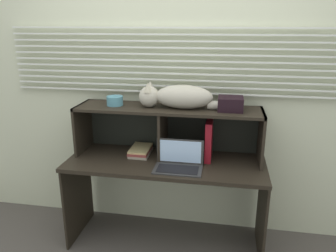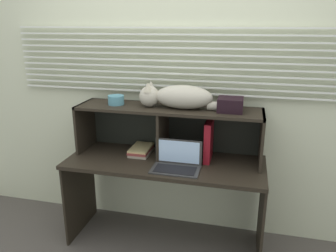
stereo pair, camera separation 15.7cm
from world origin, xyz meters
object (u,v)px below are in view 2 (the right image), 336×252
at_px(cat, 178,97).
at_px(storage_box, 230,105).
at_px(laptop, 177,163).
at_px(binder_upright, 209,140).
at_px(small_basket, 116,100).
at_px(book_stack, 141,150).

distance_m(cat, storage_box, 0.40).
height_order(laptop, binder_upright, binder_upright).
height_order(small_basket, storage_box, storage_box).
bearing_deg(book_stack, cat, 0.37).
distance_m(laptop, book_stack, 0.41).
relative_size(cat, binder_upright, 2.51).
relative_size(cat, laptop, 2.24).
bearing_deg(storage_box, cat, -180.00).
xyz_separation_m(laptop, binder_upright, (0.20, 0.22, 0.11)).
bearing_deg(laptop, cat, 100.86).
relative_size(laptop, binder_upright, 1.12).
bearing_deg(book_stack, laptop, -32.61).
bearing_deg(cat, book_stack, -179.63).
relative_size(small_basket, storage_box, 0.69).
xyz_separation_m(laptop, book_stack, (-0.35, 0.22, -0.02)).
bearing_deg(book_stack, binder_upright, 0.20).
xyz_separation_m(binder_upright, storage_box, (0.15, 0.00, 0.29)).
bearing_deg(cat, laptop, -79.14).
bearing_deg(binder_upright, book_stack, -179.80).
xyz_separation_m(cat, small_basket, (-0.50, 0.00, -0.05)).
bearing_deg(binder_upright, small_basket, 180.00).
bearing_deg(small_basket, laptop, -22.25).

